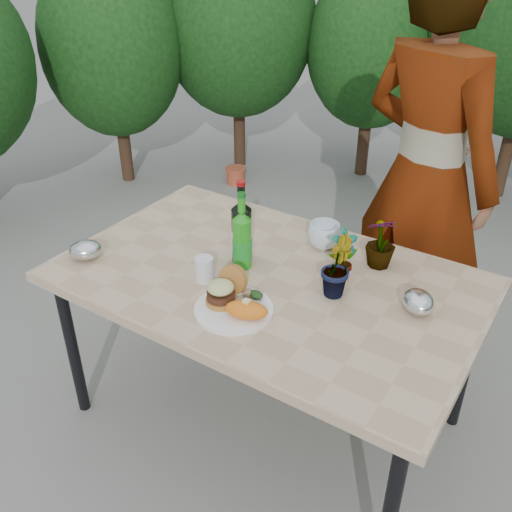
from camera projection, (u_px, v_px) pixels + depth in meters
The scene contains 18 objects.
ground at pixel (266, 414), 2.59m from camera, with size 80.00×80.00×0.00m, color slate.
patio_table at pixel (267, 288), 2.23m from camera, with size 1.60×1.00×0.75m.
shrub_hedge at pixel (423, 78), 3.20m from camera, with size 6.87×5.24×2.42m.
dinner_plate at pixel (234, 310), 2.00m from camera, with size 0.28×0.28×0.01m, color white.
burger_stack at pixel (224, 290), 2.01m from camera, with size 0.11×0.16×0.11m.
sweet_potato at pixel (247, 310), 1.93m from camera, with size 0.15×0.08×0.06m, color orange.
grilled_veg at pixel (253, 294), 2.05m from camera, with size 0.08×0.05×0.03m.
wine_bottle at pixel (242, 232), 2.23m from camera, with size 0.08×0.08×0.34m.
sparkling_water at pixel (242, 240), 2.20m from camera, with size 0.08×0.08×0.32m.
plastic_cup at pixel (204, 269), 2.15m from camera, with size 0.07×0.07×0.10m, color silver.
seedling_left at pixel (344, 255), 2.14m from camera, with size 0.11×0.07×0.20m, color #22581E.
seedling_mid at pixel (336, 266), 2.04m from camera, with size 0.13×0.10×0.23m, color #2E5B1F.
seedling_right at pixel (381, 242), 2.21m from camera, with size 0.12×0.12×0.21m, color #276221.
blue_bowl at pixel (324, 235), 2.36m from camera, with size 0.14×0.14×0.11m, color silver.
foil_packet_left at pixel (86, 250), 2.29m from camera, with size 0.13×0.11×0.08m, color silver.
foil_packet_right at pixel (418, 302), 1.99m from camera, with size 0.13×0.11×0.08m, color silver.
person at pixel (425, 179), 2.49m from camera, with size 0.70×0.46×1.91m, color #96634B.
terracotta_pot at pixel (236, 175), 4.75m from camera, with size 0.17×0.17×0.14m.
Camera 1 is at (0.97, -1.56, 1.96)m, focal length 40.00 mm.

